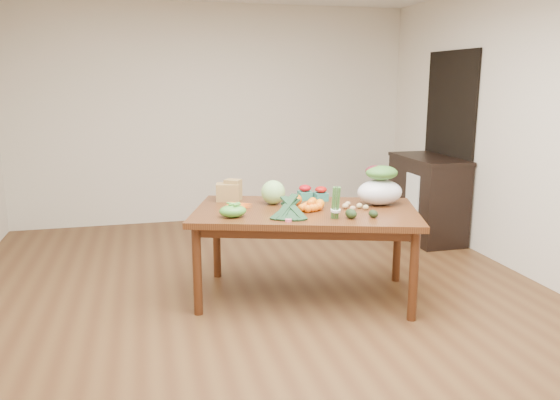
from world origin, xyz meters
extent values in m
plane|color=brown|center=(0.00, 0.00, 0.00)|extent=(6.00, 6.00, 0.00)
cube|color=silver|center=(0.00, 3.00, 1.35)|extent=(5.00, 0.02, 2.70)
cube|color=silver|center=(2.50, 0.00, 1.35)|extent=(0.02, 6.00, 2.70)
cube|color=#522B13|center=(0.38, 0.21, 0.38)|extent=(2.01, 1.49, 0.75)
cube|color=black|center=(2.48, 1.60, 1.05)|extent=(0.02, 1.00, 2.10)
cube|color=black|center=(2.22, 1.54, 0.47)|extent=(0.52, 1.02, 0.94)
cube|color=white|center=(1.96, 1.40, 0.55)|extent=(0.02, 0.28, 0.45)
sphere|color=#A1D77C|center=(0.17, 0.46, 0.85)|extent=(0.20, 0.20, 0.20)
sphere|color=orange|center=(0.35, 0.38, 0.80)|extent=(0.09, 0.09, 0.09)
sphere|color=orange|center=(0.47, 0.30, 0.79)|extent=(0.07, 0.07, 0.07)
sphere|color=#FFA30F|center=(0.50, 0.22, 0.79)|extent=(0.08, 0.08, 0.08)
ellipsoid|color=#4F9E35|center=(-0.24, 0.10, 0.80)|extent=(0.21, 0.16, 0.09)
ellipsoid|color=tan|center=(0.70, 0.15, 0.77)|extent=(0.05, 0.05, 0.05)
ellipsoid|color=tan|center=(0.73, 0.07, 0.77)|extent=(0.05, 0.04, 0.04)
ellipsoid|color=tan|center=(0.82, 0.14, 0.77)|extent=(0.05, 0.05, 0.04)
ellipsoid|color=tan|center=(0.75, 0.24, 0.77)|extent=(0.05, 0.04, 0.04)
ellipsoid|color=tan|center=(0.85, 0.08, 0.77)|extent=(0.05, 0.04, 0.04)
ellipsoid|color=black|center=(0.63, -0.16, 0.79)|extent=(0.10, 0.13, 0.07)
ellipsoid|color=black|center=(0.80, -0.18, 0.78)|extent=(0.08, 0.10, 0.06)
camera|label=1|loc=(-0.87, -3.93, 1.78)|focal=35.00mm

